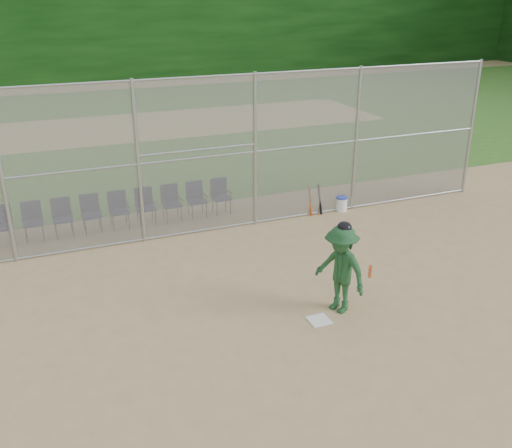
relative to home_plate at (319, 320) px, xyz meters
name	(u,v)px	position (x,y,z in m)	size (l,w,h in m)	color
ground	(306,325)	(-0.29, -0.04, -0.01)	(100.00, 100.00, 0.00)	tan
grass_strip	(128,127)	(-0.29, 17.96, 0.00)	(100.00, 100.00, 0.00)	#2E5D1B
dirt_patch_far	(128,127)	(-0.29, 17.96, 0.00)	(24.00, 24.00, 0.00)	tan
backstop_fence	(218,153)	(-0.29, 4.96, 2.06)	(16.09, 0.09, 4.00)	gray
home_plate	(319,320)	(0.00, 0.00, 0.00)	(0.40, 0.40, 0.02)	silver
batter_at_plate	(341,269)	(0.54, 0.22, 0.89)	(1.14, 1.36, 1.86)	#1D4825
water_cooler	(341,204)	(3.36, 4.95, 0.20)	(0.33, 0.33, 0.42)	white
spare_bats	(315,200)	(2.53, 5.01, 0.41)	(0.36, 0.32, 0.83)	#D84C14
chair_1	(2,226)	(-5.53, 6.08, 0.47)	(0.54, 0.52, 0.96)	#10123D
chair_2	(33,222)	(-4.82, 6.08, 0.47)	(0.54, 0.52, 0.96)	#10123D
chair_3	(63,218)	(-4.11, 6.08, 0.47)	(0.54, 0.52, 0.96)	#10123D
chair_4	(91,214)	(-3.40, 6.08, 0.47)	(0.54, 0.52, 0.96)	#10123D
chair_5	(119,211)	(-2.69, 6.08, 0.47)	(0.54, 0.52, 0.96)	#10123D
chair_6	(146,207)	(-1.99, 6.08, 0.47)	(0.54, 0.52, 0.96)	#10123D
chair_7	(172,203)	(-1.28, 6.08, 0.47)	(0.54, 0.52, 0.96)	#10123D
chair_8	(197,200)	(-0.57, 6.08, 0.47)	(0.54, 0.52, 0.96)	#10123D
chair_9	(221,197)	(0.14, 6.08, 0.47)	(0.54, 0.52, 0.96)	#10123D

